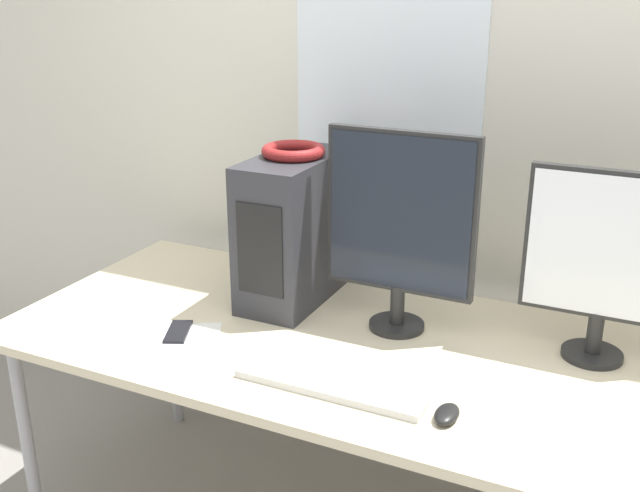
{
  "coord_description": "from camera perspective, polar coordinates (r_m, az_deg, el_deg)",
  "views": [
    {
      "loc": [
        0.63,
        -1.3,
        1.72
      ],
      "look_at": [
        -0.21,
        0.45,
        1.01
      ],
      "focal_mm": 42.0,
      "sensor_mm": 36.0,
      "label": 1
    }
  ],
  "objects": [
    {
      "name": "pc_tower",
      "position": [
        2.33,
        -1.98,
        1.32
      ],
      "size": [
        0.21,
        0.43,
        0.46
      ],
      "color": "#2D2D33",
      "rests_on": "desk"
    },
    {
      "name": "mouse",
      "position": [
        1.8,
        9.64,
        -12.51
      ],
      "size": [
        0.06,
        0.09,
        0.03
      ],
      "color": "black",
      "rests_on": "desk"
    },
    {
      "name": "paper_sheet_left",
      "position": [
        2.13,
        -10.57,
        -7.58
      ],
      "size": [
        0.33,
        0.36,
        0.0
      ],
      "rotation": [
        0.0,
        0.0,
        0.51
      ],
      "color": "white",
      "rests_on": "desk"
    },
    {
      "name": "monitor_main",
      "position": [
        2.09,
        6.14,
        1.77
      ],
      "size": [
        0.43,
        0.16,
        0.58
      ],
      "color": "black",
      "rests_on": "desk"
    },
    {
      "name": "cell_phone",
      "position": [
        2.21,
        -10.76,
        -6.45
      ],
      "size": [
        0.11,
        0.15,
        0.01
      ],
      "rotation": [
        0.0,
        0.0,
        0.42
      ],
      "color": "black",
      "rests_on": "desk"
    },
    {
      "name": "monitor_right_near",
      "position": [
        2.06,
        20.91,
        -0.81
      ],
      "size": [
        0.41,
        0.16,
        0.52
      ],
      "color": "black",
      "rests_on": "desk"
    },
    {
      "name": "headphones",
      "position": [
        2.26,
        -2.04,
        7.26
      ],
      "size": [
        0.19,
        0.19,
        0.04
      ],
      "color": "maroon",
      "rests_on": "pc_tower"
    },
    {
      "name": "keyboard",
      "position": [
        1.91,
        1.12,
        -10.25
      ],
      "size": [
        0.49,
        0.15,
        0.02
      ],
      "color": "silver",
      "rests_on": "desk"
    },
    {
      "name": "wall_back",
      "position": [
        2.45,
        10.61,
        11.1
      ],
      "size": [
        8.0,
        0.07,
        2.7
      ],
      "color": "beige",
      "rests_on": "ground_plane"
    },
    {
      "name": "desk",
      "position": [
        2.12,
        5.2,
        -8.75
      ],
      "size": [
        2.23,
        0.91,
        0.74
      ],
      "color": "beige",
      "rests_on": "ground_plane"
    }
  ]
}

